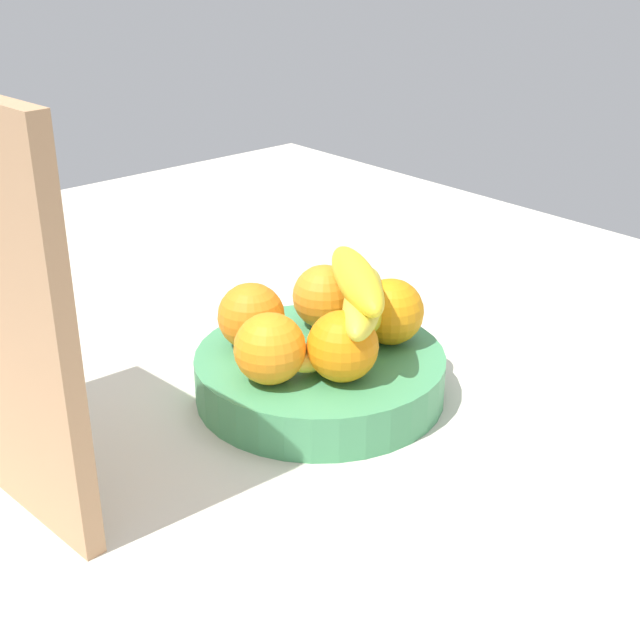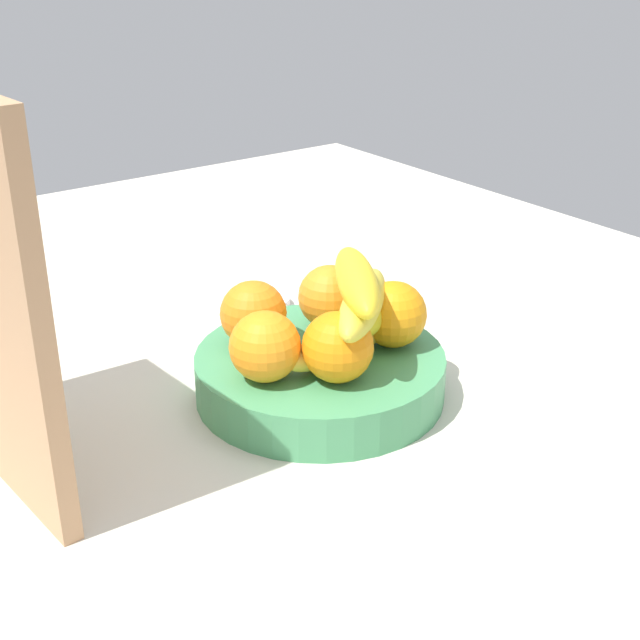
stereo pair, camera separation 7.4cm
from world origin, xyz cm
name	(u,v)px [view 1 (the left image)]	position (x,y,z in cm)	size (l,w,h in cm)	color
ground_plane	(326,396)	(0.00, 0.00, -1.50)	(180.00, 140.00, 3.00)	beige
fruit_bowl	(320,374)	(-1.18, 1.90, 2.45)	(26.78, 26.78, 4.90)	#469660
orange_front_left	(251,316)	(5.03, 6.20, 8.51)	(7.22, 7.22, 7.22)	orange
orange_front_right	(270,349)	(-2.32, 9.52, 8.51)	(7.22, 7.22, 7.22)	orange
orange_center	(343,346)	(-6.69, 3.78, 8.51)	(7.22, 7.22, 7.22)	orange
orange_back_left	(391,312)	(-3.98, -5.80, 8.51)	(7.22, 7.22, 7.22)	orange
orange_back_right	(324,296)	(3.83, -3.20, 8.51)	(7.22, 7.22, 7.22)	orange
banana_bunch	(356,310)	(-3.98, -0.58, 10.20)	(16.64, 18.17, 10.60)	yellow
jar_lid	(250,304)	(22.18, -6.45, 0.61)	(6.30, 6.30, 1.22)	silver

